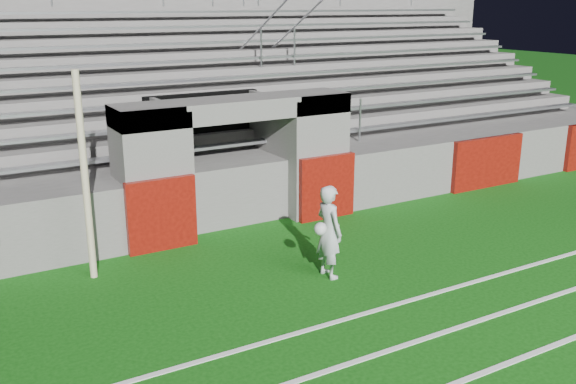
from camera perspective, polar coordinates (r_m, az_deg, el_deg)
ground at (r=10.42m, az=4.06°, el=-8.42°), size 90.00×90.00×0.00m
field_post at (r=10.69m, az=-17.60°, el=1.20°), size 0.12×0.12×3.41m
stadium_structure at (r=16.90m, az=-11.22°, el=6.33°), size 26.00×8.48×5.42m
goalkeeper_with_ball at (r=10.52m, az=3.65°, el=-3.52°), size 0.66×0.69×1.57m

